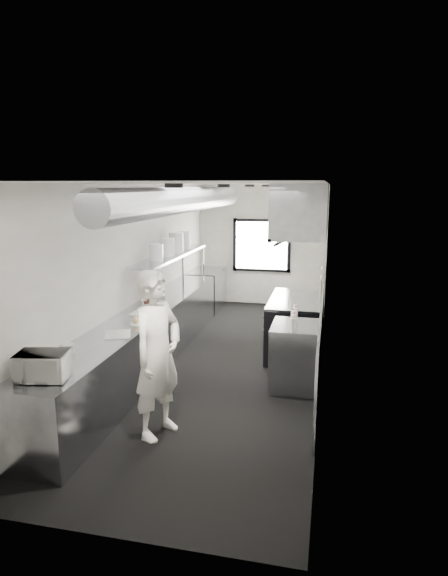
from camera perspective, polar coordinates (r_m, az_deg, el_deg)
The scene contains 35 objects.
floor at distance 7.72m, azimuth 0.14°, elevation -8.87°, with size 3.00×8.00×0.01m, color black.
ceiling at distance 7.20m, azimuth 0.15°, elevation 12.41°, with size 3.00×8.00×0.01m, color silver.
wall_back at distance 11.23m, azimuth 4.55°, elevation 5.12°, with size 3.00×0.02×2.80m, color silver.
wall_front at distance 3.67m, azimuth -13.61°, elevation -10.08°, with size 3.00×0.02×2.80m, color silver.
wall_left at distance 7.79m, azimuth -10.71°, elevation 1.82°, with size 0.02×8.00×2.80m, color silver.
wall_right at distance 7.17m, azimuth 11.94°, elevation 0.88°, with size 0.02×8.00×2.80m, color silver.
wall_cladding at distance 7.66m, azimuth 11.54°, elevation -4.92°, with size 0.03×5.50×1.10m, color #8E939B.
hvac_duct at distance 7.77m, azimuth -4.34°, elevation 10.51°, with size 0.40×0.40×6.40m, color #93969C.
service_window at distance 11.19m, azimuth 4.52°, elevation 5.09°, with size 1.36×0.05×1.25m.
exhaust_hood at distance 7.76m, azimuth 9.32°, elevation 9.21°, with size 0.81×2.20×0.88m.
prep_counter at distance 7.44m, azimuth -9.44°, elevation -6.17°, with size 0.70×6.00×0.90m, color #8E939B.
pass_shelf at distance 8.58m, azimuth -6.22°, elevation 3.82°, with size 0.45×3.00×0.68m.
range at distance 8.09m, azimuth 8.44°, elevation -4.50°, with size 0.88×1.60×0.94m.
bottle_station at distance 6.76m, azimuth 8.50°, elevation -8.05°, with size 0.65×0.80×0.90m, color #8E939B.
far_work_table at distance 10.84m, azimuth -2.17°, elevation -0.21°, with size 0.70×1.20×0.90m, color #8E939B.
notice_sheet_a at distance 5.95m, azimuth 11.56°, elevation 0.59°, with size 0.02×0.28×0.38m, color silver.
notice_sheet_b at distance 5.62m, azimuth 11.46°, elevation -0.61°, with size 0.02×0.28×0.38m, color silver.
line_cook at distance 5.34m, azimuth -7.96°, elevation -7.93°, with size 0.69×0.45×1.89m, color silver.
microwave at distance 5.06m, azimuth -20.92°, elevation -8.71°, with size 0.45×0.34×0.27m, color silver.
deli_tub_a at distance 5.73m, azimuth -18.63°, elevation -7.04°, with size 0.13×0.13×0.09m, color #A2AEA0.
deli_tub_b at distance 5.74m, azimuth -18.22°, elevation -6.93°, with size 0.14×0.14×0.10m, color #A2AEA0.
newspaper at distance 6.27m, azimuth -12.61°, elevation -5.45°, with size 0.31×0.39×0.01m, color silver.
small_plate at distance 6.67m, azimuth -10.50°, elevation -4.25°, with size 0.17×0.17×0.01m, color white.
pastry at distance 6.66m, azimuth -10.51°, elevation -3.80°, with size 0.09×0.09×0.09m, color tan.
cutting_board at distance 7.29m, azimuth -8.90°, elevation -2.77°, with size 0.42×0.56×0.02m, color silver.
knife_block at distance 7.93m, azimuth -8.78°, elevation -0.65°, with size 0.11×0.24×0.26m, color brown.
plate_stack_a at distance 7.87m, azimuth -8.13°, elevation 4.26°, with size 0.23×0.23×0.27m, color white.
plate_stack_b at distance 8.33m, azimuth -6.80°, elevation 4.90°, with size 0.25×0.25×0.32m, color white.
plate_stack_c at distance 8.75m, azimuth -5.73°, elevation 5.44°, with size 0.26×0.26×0.37m, color white.
plate_stack_d at distance 9.32m, azimuth -4.69°, elevation 5.75°, with size 0.21×0.21×0.33m, color white.
squeeze_bottle_a at distance 6.28m, azimuth 8.21°, elevation -4.41°, with size 0.06×0.06×0.18m, color silver.
squeeze_bottle_b at distance 6.48m, azimuth 8.40°, elevation -3.94°, with size 0.06×0.06×0.18m, color silver.
squeeze_bottle_c at distance 6.61m, azimuth 8.30°, elevation -3.52°, with size 0.06×0.06×0.19m, color silver.
squeeze_bottle_d at distance 6.75m, azimuth 8.54°, elevation -3.19°, with size 0.07×0.07×0.20m, color silver.
squeeze_bottle_e at distance 6.93m, azimuth 8.56°, elevation -2.78°, with size 0.07×0.07×0.20m, color silver.
Camera 1 is at (1.55, -7.04, 2.77)m, focal length 29.66 mm.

